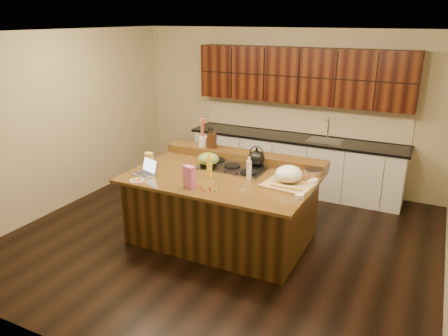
% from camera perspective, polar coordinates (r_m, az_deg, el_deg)
% --- Properties ---
extents(room, '(5.52, 5.02, 2.72)m').
position_cam_1_polar(room, '(5.55, -0.23, 3.26)').
color(room, black).
rests_on(room, ground).
extents(island, '(2.40, 1.60, 0.92)m').
position_cam_1_polar(island, '(5.86, -0.22, -5.10)').
color(island, black).
rests_on(island, ground).
extents(back_ledge, '(2.40, 0.30, 0.12)m').
position_cam_1_polar(back_ledge, '(6.26, 2.65, 1.58)').
color(back_ledge, '#301E0A').
rests_on(back_ledge, island).
extents(cooktop, '(0.92, 0.52, 0.05)m').
position_cam_1_polar(cooktop, '(5.93, 1.07, 0.12)').
color(cooktop, gray).
rests_on(cooktop, island).
extents(back_counter, '(3.70, 0.66, 2.40)m').
position_cam_1_polar(back_counter, '(7.54, 9.47, 4.42)').
color(back_counter, silver).
rests_on(back_counter, ground).
extents(kettle, '(0.29, 0.29, 0.20)m').
position_cam_1_polar(kettle, '(5.89, 4.26, 1.28)').
color(kettle, black).
rests_on(kettle, cooktop).
extents(green_bowl, '(0.36, 0.36, 0.16)m').
position_cam_1_polar(green_bowl, '(5.92, -2.09, 1.19)').
color(green_bowl, olive).
rests_on(green_bowl, cooktop).
extents(laptop, '(0.36, 0.33, 0.21)m').
position_cam_1_polar(laptop, '(5.78, -10.08, -0.30)').
color(laptop, '#B7B7BC').
rests_on(laptop, island).
extents(oil_bottle, '(0.07, 0.07, 0.27)m').
position_cam_1_polar(oil_bottle, '(5.55, -1.93, 0.07)').
color(oil_bottle, yellow).
rests_on(oil_bottle, island).
extents(vinegar_bottle, '(0.07, 0.07, 0.25)m').
position_cam_1_polar(vinegar_bottle, '(5.48, 3.28, -0.33)').
color(vinegar_bottle, silver).
rests_on(vinegar_bottle, island).
extents(wooden_tray, '(0.62, 0.50, 0.24)m').
position_cam_1_polar(wooden_tray, '(5.38, 8.41, -1.12)').
color(wooden_tray, tan).
rests_on(wooden_tray, island).
extents(ramekin_a, '(0.13, 0.13, 0.04)m').
position_cam_1_polar(ramekin_a, '(5.04, 9.85, -3.65)').
color(ramekin_a, white).
rests_on(ramekin_a, island).
extents(ramekin_b, '(0.10, 0.10, 0.04)m').
position_cam_1_polar(ramekin_b, '(5.47, 11.29, -1.86)').
color(ramekin_b, white).
rests_on(ramekin_b, island).
extents(ramekin_c, '(0.12, 0.12, 0.04)m').
position_cam_1_polar(ramekin_c, '(5.54, 11.69, -1.64)').
color(ramekin_c, white).
rests_on(ramekin_c, island).
extents(strainer_bowl, '(0.27, 0.27, 0.09)m').
position_cam_1_polar(strainer_bowl, '(5.69, 11.51, -0.80)').
color(strainer_bowl, '#996B3F').
rests_on(strainer_bowl, island).
extents(kitchen_timer, '(0.10, 0.10, 0.07)m').
position_cam_1_polar(kitchen_timer, '(5.25, 2.48, -2.28)').
color(kitchen_timer, silver).
rests_on(kitchen_timer, island).
extents(pink_bag, '(0.16, 0.12, 0.27)m').
position_cam_1_polar(pink_bag, '(5.23, -4.53, -1.20)').
color(pink_bag, '#C75D9D').
rests_on(pink_bag, island).
extents(candy_plate, '(0.23, 0.23, 0.01)m').
position_cam_1_polar(candy_plate, '(5.58, -11.32, -1.61)').
color(candy_plate, white).
rests_on(candy_plate, island).
extents(package_box, '(0.12, 0.09, 0.15)m').
position_cam_1_polar(package_box, '(6.22, -9.79, 1.33)').
color(package_box, '#E8CB52').
rests_on(package_box, island).
extents(utensil_crock, '(0.13, 0.13, 0.14)m').
position_cam_1_polar(utensil_crock, '(6.51, -2.75, 3.46)').
color(utensil_crock, white).
rests_on(utensil_crock, back_ledge).
extents(knife_block, '(0.16, 0.21, 0.23)m').
position_cam_1_polar(knife_block, '(6.43, -1.59, 3.67)').
color(knife_block, black).
rests_on(knife_block, back_ledge).
extents(gumdrop_0, '(0.02, 0.02, 0.02)m').
position_cam_1_polar(gumdrop_0, '(5.26, -3.12, -2.54)').
color(gumdrop_0, red).
rests_on(gumdrop_0, island).
extents(gumdrop_1, '(0.02, 0.02, 0.02)m').
position_cam_1_polar(gumdrop_1, '(5.26, -2.10, -2.53)').
color(gumdrop_1, '#198C26').
rests_on(gumdrop_1, island).
extents(gumdrop_2, '(0.02, 0.02, 0.02)m').
position_cam_1_polar(gumdrop_2, '(5.30, -4.02, -2.39)').
color(gumdrop_2, red).
rests_on(gumdrop_2, island).
extents(gumdrop_3, '(0.02, 0.02, 0.02)m').
position_cam_1_polar(gumdrop_3, '(5.25, -0.64, -2.56)').
color(gumdrop_3, '#198C26').
rests_on(gumdrop_3, island).
extents(gumdrop_4, '(0.02, 0.02, 0.02)m').
position_cam_1_polar(gumdrop_4, '(5.18, -2.74, -2.87)').
color(gumdrop_4, red).
rests_on(gumdrop_4, island).
extents(gumdrop_5, '(0.02, 0.02, 0.02)m').
position_cam_1_polar(gumdrop_5, '(5.29, -5.29, -2.47)').
color(gumdrop_5, '#198C26').
rests_on(gumdrop_5, island).
extents(gumdrop_6, '(0.02, 0.02, 0.02)m').
position_cam_1_polar(gumdrop_6, '(5.18, -1.81, -2.88)').
color(gumdrop_6, red).
rests_on(gumdrop_6, island).
extents(gumdrop_7, '(0.02, 0.02, 0.02)m').
position_cam_1_polar(gumdrop_7, '(5.39, -5.08, -2.03)').
color(gumdrop_7, '#198C26').
rests_on(gumdrop_7, island).
extents(gumdrop_8, '(0.02, 0.02, 0.02)m').
position_cam_1_polar(gumdrop_8, '(5.33, -3.57, -2.22)').
color(gumdrop_8, red).
rests_on(gumdrop_8, island).
extents(gumdrop_9, '(0.02, 0.02, 0.02)m').
position_cam_1_polar(gumdrop_9, '(5.14, -1.26, -3.03)').
color(gumdrop_9, '#198C26').
rests_on(gumdrop_9, island).
extents(gumdrop_10, '(0.02, 0.02, 0.02)m').
position_cam_1_polar(gumdrop_10, '(5.24, -1.85, -2.62)').
color(gumdrop_10, red).
rests_on(gumdrop_10, island).
extents(gumdrop_11, '(0.02, 0.02, 0.02)m').
position_cam_1_polar(gumdrop_11, '(5.35, -4.46, -2.16)').
color(gumdrop_11, '#198C26').
rests_on(gumdrop_11, island).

